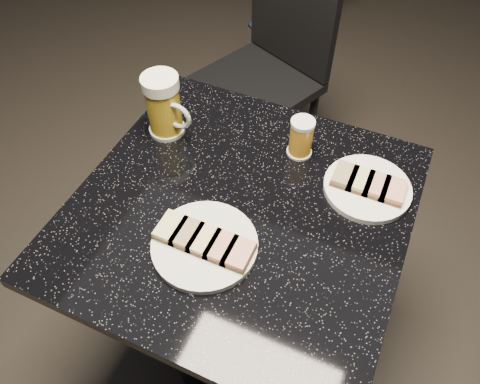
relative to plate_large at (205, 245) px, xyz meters
name	(u,v)px	position (x,y,z in m)	size (l,w,h in m)	color
floor	(240,342)	(0.02, 0.12, -0.76)	(6.00, 6.00, 0.00)	black
plate_large	(205,245)	(0.00, 0.00, 0.00)	(0.21, 0.21, 0.01)	white
plate_small	(367,188)	(0.26, 0.28, 0.00)	(0.19, 0.19, 0.01)	white
table	(240,265)	(0.02, 0.12, -0.25)	(0.70, 0.70, 0.75)	black
beer_mug	(164,106)	(-0.24, 0.27, 0.07)	(0.13, 0.09, 0.16)	silver
beer_tumbler	(301,138)	(0.08, 0.33, 0.04)	(0.06, 0.06, 0.10)	silver
chair	(268,68)	(-0.23, 0.94, -0.26)	(0.51, 0.51, 0.86)	black
canapes_on_plate_large	(204,240)	(0.00, 0.00, 0.02)	(0.20, 0.07, 0.02)	#4C3521
canapes_on_plate_small	(369,183)	(0.26, 0.28, 0.02)	(0.16, 0.07, 0.02)	#4C3521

